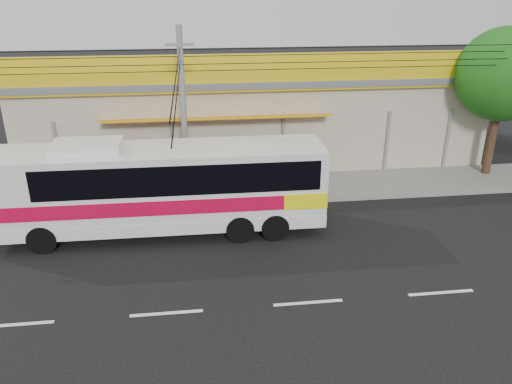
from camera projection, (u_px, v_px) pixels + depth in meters
ground at (292, 259)px, 16.54m from camera, size 120.00×120.00×0.00m
sidewalk at (266, 189)px, 22.01m from camera, size 30.00×3.20×0.15m
lane_markings at (308, 303)px, 14.25m from camera, size 50.00×0.12×0.01m
storefront_building at (251, 110)px, 26.23m from camera, size 22.60×9.20×5.70m
coach_bus at (167, 184)px, 17.66m from camera, size 11.51×2.54×3.54m
motorbike_red at (5, 179)px, 21.59m from camera, size 1.94×1.40×0.97m
motorbike_dark at (54, 197)px, 19.72m from camera, size 1.75×0.82×1.01m
utility_pole at (181, 59)px, 18.56m from camera, size 34.00×14.00×7.07m
tree_near at (507, 78)px, 21.93m from camera, size 4.11×4.11×6.82m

